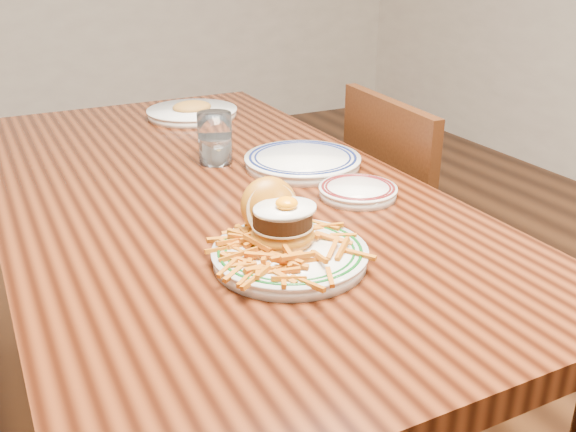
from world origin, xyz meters
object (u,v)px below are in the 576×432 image
table (208,222)px  chair_right (417,242)px  main_plate (286,241)px  side_plate (358,190)px

table → chair_right: size_ratio=1.83×
main_plate → table: bearing=93.8°
chair_right → main_plate: 0.80m
main_plate → side_plate: 0.31m
table → side_plate: side_plate is taller
table → main_plate: bearing=-90.3°
table → main_plate: (-0.00, -0.39, 0.12)m
table → chair_right: chair_right is taller
table → main_plate: 0.40m
table → main_plate: main_plate is taller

